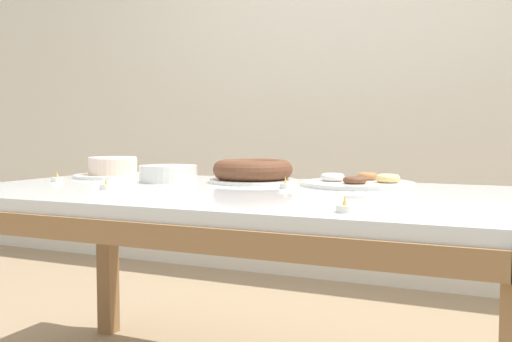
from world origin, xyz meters
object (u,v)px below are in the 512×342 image
Objects in this scene: pastry_platter at (358,182)px; tealight_centre at (57,179)px; cake_golden_bundt at (253,171)px; tealight_right_edge at (285,185)px; tealight_left_edge at (345,208)px; cake_chocolate_round at (113,169)px; tealight_near_cakes at (106,186)px; tealight_near_front at (219,176)px; plate_stack at (168,174)px.

pastry_platter is 9.45× the size of tealight_centre.
tealight_right_edge is (0.18, -0.15, -0.03)m from cake_golden_bundt.
tealight_left_edge is at bearing -51.06° from cake_golden_bundt.
cake_chocolate_round is 7.72× the size of tealight_right_edge.
tealight_near_cakes is at bearing -54.38° from cake_chocolate_round.
tealight_near_front is (-0.19, 0.09, -0.03)m from cake_golden_bundt.
pastry_platter reaches higher than tealight_near_front.
cake_golden_bundt is at bearing 140.29° from tealight_right_edge.
cake_golden_bundt is at bearing 20.86° from tealight_centre.
tealight_centre is at bearing -157.18° from plate_stack.
tealight_left_edge is at bearing -55.78° from tealight_right_edge.
tealight_centre is at bearing -144.17° from tealight_near_front.
tealight_near_cakes is (-0.31, -0.42, -0.03)m from cake_golden_bundt.
pastry_platter reaches higher than tealight_near_cakes.
cake_golden_bundt is at bearing 18.28° from plate_stack.
tealight_right_edge and tealight_centre have the same top height.
cake_chocolate_round is 0.44m from tealight_near_front.
tealight_near_cakes is 0.53m from tealight_near_front.
cake_golden_bundt is 7.78× the size of tealight_right_edge.
tealight_near_cakes is 0.85m from tealight_left_edge.
pastry_platter is (0.38, 0.02, -0.03)m from cake_golden_bundt.
cake_golden_bundt reaches higher than tealight_centre.
tealight_centre is (-1.05, -0.28, -0.00)m from pastry_platter.
cake_golden_bundt is 0.21m from tealight_near_front.
tealight_left_edge is at bearing -28.97° from cake_chocolate_round.
tealight_centre is at bearing -159.14° from cake_golden_bundt.
plate_stack reaches higher than tealight_centre.
cake_chocolate_round reaches higher than tealight_right_edge.
plate_stack is at bearing 146.52° from tealight_left_edge.
cake_golden_bundt is 7.78× the size of tealight_near_front.
cake_chocolate_round is 7.72× the size of tealight_near_front.
tealight_near_front is at bearing 13.42° from cake_chocolate_round.
tealight_near_cakes is 1.00× the size of tealight_near_front.
plate_stack reaches higher than pastry_platter.
tealight_left_edge is (0.51, -0.63, -0.03)m from cake_golden_bundt.
tealight_right_edge is at bearing 124.22° from tealight_left_edge.
tealight_near_front is 1.00× the size of tealight_centre.
cake_golden_bundt is 0.31m from plate_stack.
tealight_near_front is 0.44m from tealight_right_edge.
tealight_near_cakes is at bearing -126.76° from cake_golden_bundt.
cake_golden_bundt is 1.48× the size of plate_stack.
cake_chocolate_round is at bearing 151.03° from tealight_left_edge.
plate_stack is 5.25× the size of tealight_right_edge.
cake_chocolate_round is at bearing 169.61° from tealight_right_edge.
tealight_left_edge is 1.23m from tealight_centre.
tealight_centre is (-0.67, -0.26, -0.03)m from cake_golden_bundt.
pastry_platter is at bearing 101.04° from tealight_left_edge.
cake_chocolate_round is 0.61m from cake_golden_bundt.
tealight_left_edge is (0.13, -0.65, -0.00)m from pastry_platter.
cake_chocolate_round is 7.72× the size of tealight_centre.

